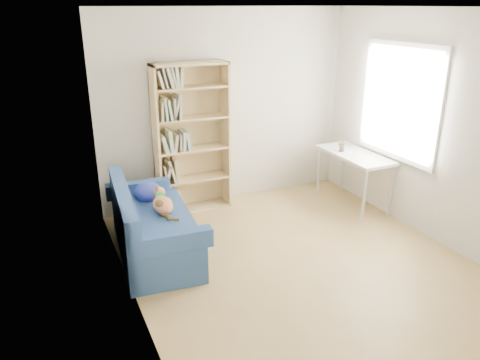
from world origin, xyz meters
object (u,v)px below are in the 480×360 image
sofa (151,227)px  pen_cup (341,147)px  bookshelf (192,145)px  desk (354,159)px

sofa → pen_cup: 2.80m
sofa → bookshelf: 1.39m
desk → pen_cup: (-0.11, 0.16, 0.14)m
bookshelf → pen_cup: bearing=-18.1°
desk → pen_cup: pen_cup is taller
bookshelf → pen_cup: (1.91, -0.62, -0.09)m
desk → pen_cup: bearing=124.0°
pen_cup → sofa: bearing=-173.1°
sofa → pen_cup: pen_cup is taller
sofa → pen_cup: bearing=11.6°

